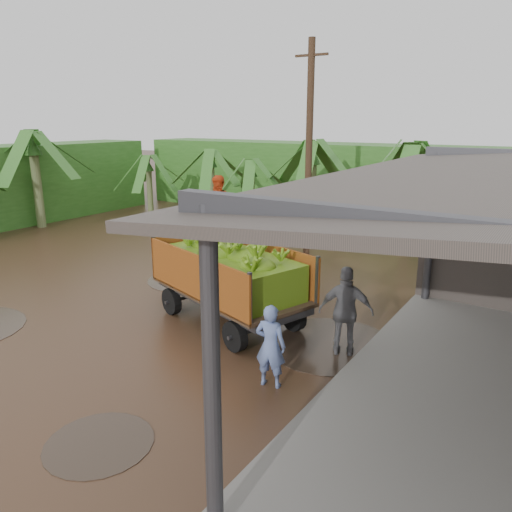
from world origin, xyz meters
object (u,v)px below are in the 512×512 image
at_px(utility_pole, 309,150).
at_px(banana_trailer, 229,273).
at_px(man_grey, 346,311).
at_px(man_blue, 270,346).

bearing_deg(utility_pole, banana_trailer, -78.76).
distance_m(banana_trailer, man_grey, 3.07).
distance_m(banana_trailer, utility_pole, 7.20).
bearing_deg(banana_trailer, utility_pole, 119.64).
distance_m(man_blue, man_grey, 2.05).
xyz_separation_m(man_blue, utility_pole, (-3.72, 8.70, 2.95)).
distance_m(man_blue, utility_pole, 9.91).
distance_m(banana_trailer, man_blue, 3.20).
bearing_deg(banana_trailer, man_grey, 15.96).
height_order(banana_trailer, man_blue, banana_trailer).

